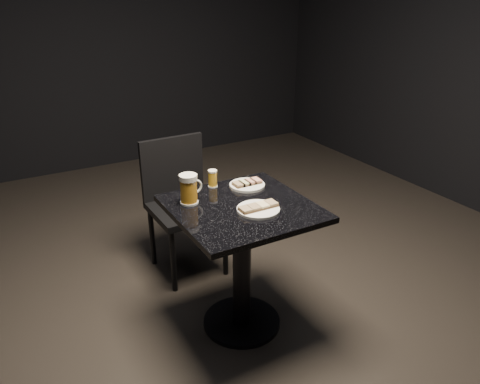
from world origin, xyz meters
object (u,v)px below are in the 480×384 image
at_px(beer_mug, 189,189).
at_px(chair, 181,198).
at_px(plate_small, 247,185).
at_px(plate_large, 258,209).
at_px(table, 242,247).
at_px(beer_tumbler, 213,179).

relative_size(beer_mug, chair, 0.18).
relative_size(plate_small, beer_mug, 1.26).
distance_m(plate_large, chair, 0.88).
height_order(plate_small, chair, chair).
bearing_deg(table, chair, 92.46).
distance_m(table, chair, 0.75).
bearing_deg(plate_large, table, 115.86).
bearing_deg(table, plate_small, 53.68).
relative_size(plate_small, beer_tumbler, 2.04).
xyz_separation_m(plate_large, chair, (-0.08, 0.84, -0.25)).
xyz_separation_m(plate_large, beer_mug, (-0.26, 0.26, 0.07)).
distance_m(table, beer_mug, 0.42).
bearing_deg(plate_small, beer_tumbler, 151.30).
distance_m(plate_small, beer_tumbler, 0.20).
xyz_separation_m(table, beer_tumbler, (-0.02, 0.30, 0.29)).
xyz_separation_m(plate_small, beer_tumbler, (-0.17, 0.09, 0.04)).
relative_size(plate_large, beer_mug, 1.38).
distance_m(plate_large, beer_mug, 0.37).
distance_m(beer_mug, beer_tumbler, 0.24).
xyz_separation_m(beer_mug, beer_tumbler, (0.20, 0.13, -0.03)).
bearing_deg(plate_small, chair, 108.83).
relative_size(plate_large, plate_small, 1.09).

